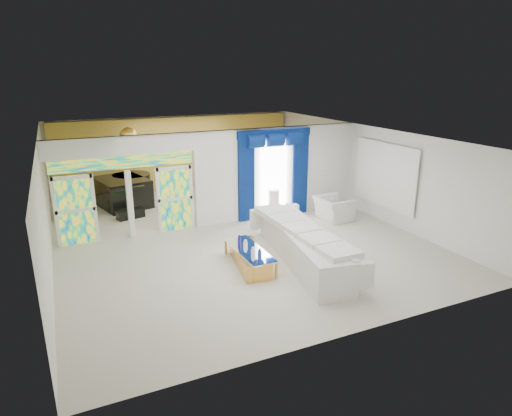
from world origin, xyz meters
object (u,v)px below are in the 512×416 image
console_table (281,211)px  grand_piano (122,192)px  armchair (334,208)px  coffee_table (250,258)px  white_sofa (302,246)px

console_table → grand_piano: size_ratio=0.58×
console_table → armchair: size_ratio=1.01×
console_table → coffee_table: bearing=-129.1°
white_sofa → armchair: (2.67, 2.49, -0.05)m
white_sofa → grand_piano: 7.84m
console_table → grand_piano: (-4.70, 3.55, 0.32)m
white_sofa → console_table: (1.23, 3.47, -0.23)m
coffee_table → grand_piano: 7.06m
grand_piano → white_sofa: bearing=-77.9°
white_sofa → armchair: 3.65m
white_sofa → console_table: size_ratio=3.84×
coffee_table → white_sofa: bearing=-12.5°
console_table → grand_piano: 5.90m
white_sofa → coffee_table: size_ratio=2.30×
white_sofa → console_table: 3.69m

